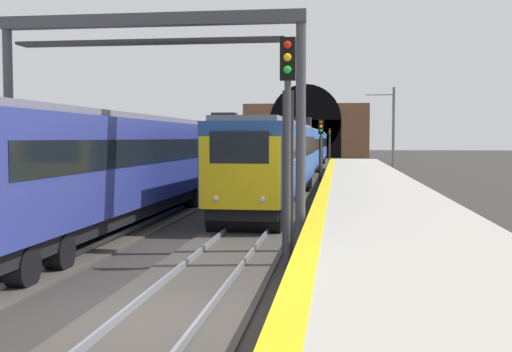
{
  "coord_description": "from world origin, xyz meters",
  "views": [
    {
      "loc": [
        -10.53,
        -3.04,
        3.25
      ],
      "look_at": [
        15.59,
        0.41,
        1.64
      ],
      "focal_mm": 43.75,
      "sensor_mm": 36.0,
      "label": 1
    }
  ],
  "objects_px": {
    "railway_signal_mid": "(321,144)",
    "railway_signal_near": "(288,131)",
    "train_adjacent_platform": "(189,156)",
    "railway_signal_far": "(330,141)",
    "catenary_mast_near": "(393,131)",
    "overhead_signal_gantry": "(150,71)",
    "train_main_approaching": "(301,150)"
  },
  "relations": [
    {
      "from": "railway_signal_far",
      "to": "catenary_mast_near",
      "type": "bearing_deg",
      "value": 8.1
    },
    {
      "from": "overhead_signal_gantry",
      "to": "catenary_mast_near",
      "type": "distance_m",
      "value": 35.39
    },
    {
      "from": "train_adjacent_platform",
      "to": "railway_signal_near",
      "type": "xyz_separation_m",
      "value": [
        -16.25,
        -6.48,
        1.11
      ]
    },
    {
      "from": "railway_signal_far",
      "to": "overhead_signal_gantry",
      "type": "distance_m",
      "value": 73.54
    },
    {
      "from": "railway_signal_near",
      "to": "railway_signal_far",
      "type": "relative_size",
      "value": 1.23
    },
    {
      "from": "train_main_approaching",
      "to": "catenary_mast_near",
      "type": "xyz_separation_m",
      "value": [
        0.92,
        -7.4,
        1.49
      ]
    },
    {
      "from": "train_adjacent_platform",
      "to": "overhead_signal_gantry",
      "type": "distance_m",
      "value": 14.71
    },
    {
      "from": "railway_signal_mid",
      "to": "railway_signal_near",
      "type": "bearing_deg",
      "value": 0.0
    },
    {
      "from": "train_adjacent_platform",
      "to": "railway_signal_mid",
      "type": "xyz_separation_m",
      "value": [
        13.36,
        -6.48,
        0.48
      ]
    },
    {
      "from": "railway_signal_near",
      "to": "railway_signal_far",
      "type": "height_order",
      "value": "railway_signal_near"
    },
    {
      "from": "train_adjacent_platform",
      "to": "railway_signal_far",
      "type": "xyz_separation_m",
      "value": [
        59.15,
        -6.48,
        0.52
      ]
    },
    {
      "from": "train_adjacent_platform",
      "to": "train_main_approaching",
      "type": "bearing_deg",
      "value": -13.65
    },
    {
      "from": "train_adjacent_platform",
      "to": "catenary_mast_near",
      "type": "xyz_separation_m",
      "value": [
        19.76,
        -12.08,
        1.46
      ]
    },
    {
      "from": "train_adjacent_platform",
      "to": "railway_signal_far",
      "type": "relative_size",
      "value": 8.82
    },
    {
      "from": "train_adjacent_platform",
      "to": "railway_signal_mid",
      "type": "height_order",
      "value": "train_adjacent_platform"
    },
    {
      "from": "railway_signal_far",
      "to": "overhead_signal_gantry",
      "type": "relative_size",
      "value": 0.52
    },
    {
      "from": "catenary_mast_near",
      "to": "railway_signal_far",
      "type": "bearing_deg",
      "value": 8.1
    },
    {
      "from": "overhead_signal_gantry",
      "to": "railway_signal_far",
      "type": "bearing_deg",
      "value": -3.22
    },
    {
      "from": "railway_signal_far",
      "to": "catenary_mast_near",
      "type": "relative_size",
      "value": 0.63
    },
    {
      "from": "railway_signal_near",
      "to": "overhead_signal_gantry",
      "type": "xyz_separation_m",
      "value": [
        2.01,
        4.14,
        1.75
      ]
    },
    {
      "from": "overhead_signal_gantry",
      "to": "railway_signal_near",
      "type": "bearing_deg",
      "value": -115.96
    },
    {
      "from": "train_main_approaching",
      "to": "railway_signal_near",
      "type": "height_order",
      "value": "railway_signal_near"
    },
    {
      "from": "train_main_approaching",
      "to": "train_adjacent_platform",
      "type": "xyz_separation_m",
      "value": [
        -18.84,
        4.69,
        0.03
      ]
    },
    {
      "from": "overhead_signal_gantry",
      "to": "train_main_approaching",
      "type": "bearing_deg",
      "value": -4.05
    },
    {
      "from": "railway_signal_near",
      "to": "overhead_signal_gantry",
      "type": "bearing_deg",
      "value": -115.96
    },
    {
      "from": "train_main_approaching",
      "to": "train_adjacent_platform",
      "type": "bearing_deg",
      "value": -13.22
    },
    {
      "from": "train_main_approaching",
      "to": "railway_signal_far",
      "type": "xyz_separation_m",
      "value": [
        40.32,
        -1.79,
        0.54
      ]
    },
    {
      "from": "overhead_signal_gantry",
      "to": "catenary_mast_near",
      "type": "height_order",
      "value": "catenary_mast_near"
    },
    {
      "from": "train_main_approaching",
      "to": "train_adjacent_platform",
      "type": "height_order",
      "value": "train_adjacent_platform"
    },
    {
      "from": "railway_signal_mid",
      "to": "catenary_mast_near",
      "type": "relative_size",
      "value": 0.62
    },
    {
      "from": "overhead_signal_gantry",
      "to": "catenary_mast_near",
      "type": "relative_size",
      "value": 1.22
    },
    {
      "from": "catenary_mast_near",
      "to": "railway_signal_near",
      "type": "bearing_deg",
      "value": 171.15
    }
  ]
}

